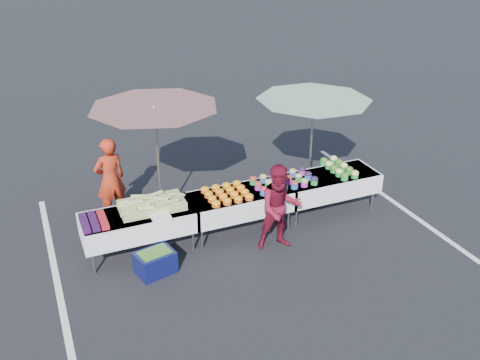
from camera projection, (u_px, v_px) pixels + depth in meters
name	position (u px, v px, depth m)	size (l,w,h in m)	color
ground	(240.00, 230.00, 9.61)	(80.00, 80.00, 0.00)	black
stripe_left	(55.00, 271.00, 8.49)	(0.10, 5.00, 0.00)	silver
stripe_right	(386.00, 197.00, 10.74)	(0.10, 5.00, 0.00)	silver
table_left	(139.00, 222.00, 8.72)	(1.86, 0.81, 0.75)	white
table_center	(240.00, 201.00, 9.35)	(1.86, 0.81, 0.75)	white
table_right	(328.00, 183.00, 9.98)	(1.86, 0.81, 0.75)	white
berry_punnets	(94.00, 222.00, 8.33)	(0.40, 0.54, 0.08)	black
corn_pile	(151.00, 204.00, 8.72)	(1.16, 0.57, 0.26)	#90B35C
plastic_bags	(161.00, 217.00, 8.49)	(0.30, 0.25, 0.05)	white
carrot_bowls	(227.00, 193.00, 9.16)	(0.75, 0.69, 0.11)	#C34E15
potato_cups	(284.00, 180.00, 9.54)	(1.14, 0.58, 0.16)	blue
bean_baskets	(339.00, 168.00, 10.04)	(0.36, 0.86, 0.15)	#238D34
vendor	(110.00, 179.00, 9.67)	(0.58, 0.38, 1.58)	#B42C14
customer	(280.00, 208.00, 8.80)	(0.73, 0.57, 1.51)	maroon
umbrella_left	(155.00, 117.00, 8.93)	(2.36, 2.36, 2.25)	black
umbrella_right	(313.00, 109.00, 9.64)	(2.66, 2.66, 2.15)	black
storage_bin	(155.00, 262.00, 8.38)	(0.66, 0.54, 0.38)	#0D1141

